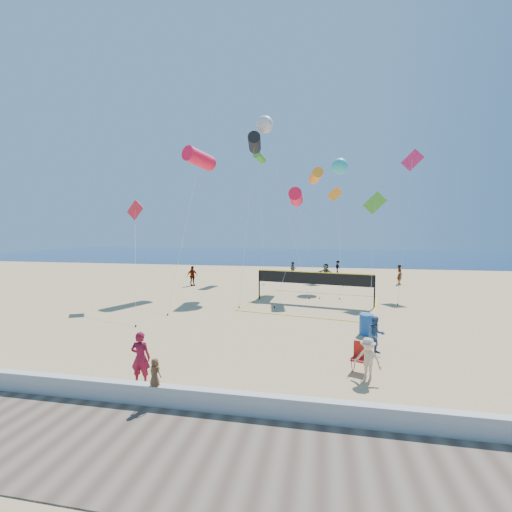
% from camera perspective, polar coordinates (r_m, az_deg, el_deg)
% --- Properties ---
extents(ground, '(120.00, 120.00, 0.00)m').
position_cam_1_polar(ground, '(13.31, -2.01, -18.37)').
color(ground, tan).
rests_on(ground, ground).
extents(ocean, '(140.00, 50.00, 0.03)m').
position_cam_1_polar(ocean, '(74.21, 8.84, 0.15)').
color(ocean, navy).
rests_on(ocean, ground).
extents(seawall, '(32.00, 0.30, 0.60)m').
position_cam_1_polar(seawall, '(10.55, -6.00, -22.91)').
color(seawall, silver).
rests_on(seawall, ground).
extents(boardwalk, '(32.00, 3.60, 0.03)m').
position_cam_1_polar(boardwalk, '(9.07, -10.25, -29.99)').
color(boardwalk, brown).
rests_on(boardwalk, ground).
extents(woman, '(0.70, 0.50, 1.78)m').
position_cam_1_polar(woman, '(12.48, -18.68, -15.78)').
color(woman, maroon).
rests_on(woman, ground).
extents(toddler, '(0.45, 0.36, 0.81)m').
position_cam_1_polar(toddler, '(10.90, -16.49, -18.07)').
color(toddler, brown).
rests_on(toddler, seawall).
extents(bystander_a, '(0.88, 0.76, 1.56)m').
position_cam_1_polar(bystander_a, '(15.45, 19.31, -12.31)').
color(bystander_a, '#32537F').
rests_on(bystander_a, ground).
extents(bystander_b, '(1.10, 0.93, 1.48)m').
position_cam_1_polar(bystander_b, '(12.78, 18.13, -16.00)').
color(bystander_b, '#D7B08F').
rests_on(bystander_b, ground).
extents(far_person_0, '(1.04, 1.14, 1.87)m').
position_cam_1_polar(far_person_0, '(32.65, -10.58, -3.27)').
color(far_person_0, gray).
rests_on(far_person_0, ground).
extents(far_person_1, '(1.72, 1.55, 1.90)m').
position_cam_1_polar(far_person_1, '(34.69, 11.54, -2.82)').
color(far_person_1, gray).
rests_on(far_person_1, ground).
extents(far_person_2, '(0.57, 0.76, 1.87)m').
position_cam_1_polar(far_person_2, '(35.82, 22.82, -2.87)').
color(far_person_2, gray).
rests_on(far_person_2, ground).
extents(far_person_3, '(0.80, 0.64, 1.62)m').
position_cam_1_polar(far_person_3, '(39.26, 6.19, -2.17)').
color(far_person_3, gray).
rests_on(far_person_3, ground).
extents(far_person_4, '(0.92, 1.10, 1.48)m').
position_cam_1_polar(far_person_4, '(43.56, 13.49, -1.73)').
color(far_person_4, gray).
rests_on(far_person_4, ground).
extents(camp_chair, '(0.72, 0.83, 1.18)m').
position_cam_1_polar(camp_chair, '(13.49, 17.05, -15.50)').
color(camp_chair, '#A51A12').
rests_on(camp_chair, ground).
extents(trash_barrel, '(0.73, 0.73, 1.01)m').
position_cam_1_polar(trash_barrel, '(18.04, 17.92, -10.80)').
color(trash_barrel, '#174899').
rests_on(trash_barrel, ground).
extents(volleyball_net, '(9.76, 9.64, 2.25)m').
position_cam_1_polar(volleyball_net, '(24.58, 9.54, -4.28)').
color(volleyball_net, black).
rests_on(volleyball_net, ground).
extents(kite_0, '(2.47, 10.94, 12.15)m').
position_cam_1_polar(kite_0, '(30.73, -9.41, 15.71)').
color(kite_0, '#FF123A').
rests_on(kite_0, ground).
extents(kite_1, '(1.48, 9.37, 13.52)m').
position_cam_1_polar(kite_1, '(31.37, -0.25, 18.34)').
color(kite_1, black).
rests_on(kite_1, ground).
extents(kite_2, '(3.16, 7.32, 10.16)m').
position_cam_1_polar(kite_2, '(28.86, 9.93, 13.02)').
color(kite_2, orange).
rests_on(kite_2, ground).
extents(kite_3, '(4.05, 6.01, 7.33)m').
position_cam_1_polar(kite_3, '(25.29, -19.50, 6.33)').
color(kite_3, red).
rests_on(kite_3, ground).
extents(kite_4, '(1.80, 5.76, 8.02)m').
position_cam_1_polar(kite_4, '(26.48, 19.16, 7.64)').
color(kite_4, green).
rests_on(kite_4, ground).
extents(kite_5, '(3.24, 7.26, 12.12)m').
position_cam_1_polar(kite_5, '(32.74, 24.54, 13.46)').
color(kite_5, '#BD1E5D').
rests_on(kite_5, ground).
extents(kite_6, '(5.06, 5.61, 15.26)m').
position_cam_1_polar(kite_6, '(32.33, 1.49, 21.03)').
color(kite_6, silver).
rests_on(kite_6, ground).
extents(kite_7, '(1.58, 8.79, 12.06)m').
position_cam_1_polar(kite_7, '(34.63, 13.76, 14.31)').
color(kite_7, '#2FBBC0').
rests_on(kite_7, ground).
extents(kite_8, '(2.19, 7.27, 13.88)m').
position_cam_1_polar(kite_8, '(39.29, 0.58, 16.14)').
color(kite_8, green).
rests_on(kite_8, ground).
extents(kite_9, '(1.71, 6.38, 9.99)m').
position_cam_1_polar(kite_9, '(38.34, 13.07, 9.33)').
color(kite_9, orange).
rests_on(kite_9, ground).
extents(kite_10, '(2.79, 5.58, 8.82)m').
position_cam_1_polar(kite_10, '(30.44, 6.68, 9.72)').
color(kite_10, '#FF123A').
rests_on(kite_10, ground).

